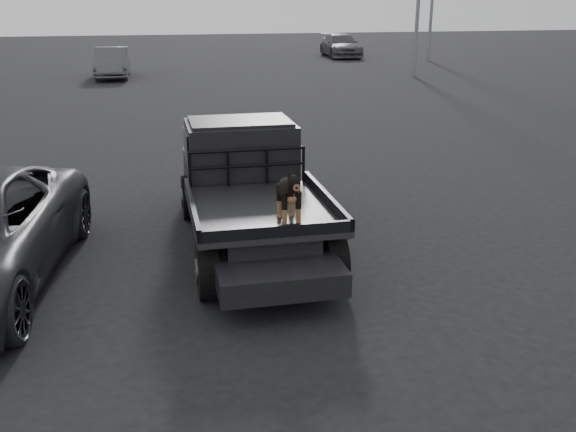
{
  "coord_description": "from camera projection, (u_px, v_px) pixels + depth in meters",
  "views": [
    {
      "loc": [
        -0.66,
        -7.26,
        3.69
      ],
      "look_at": [
        0.84,
        -0.36,
        1.26
      ],
      "focal_mm": 40.0,
      "sensor_mm": 36.0,
      "label": 1
    }
  ],
  "objects": [
    {
      "name": "ute_cab",
      "position": [
        240.0,
        146.0,
        10.46
      ],
      "size": [
        1.72,
        1.3,
        0.88
      ],
      "primitive_type": null,
      "color": "black",
      "rests_on": "flatbed_ute"
    },
    {
      "name": "ground",
      "position": [
        217.0,
        306.0,
        8.04
      ],
      "size": [
        120.0,
        120.0,
        0.0
      ],
      "primitive_type": "plane",
      "color": "black",
      "rests_on": "ground"
    },
    {
      "name": "flatbed_ute",
      "position": [
        251.0,
        217.0,
        9.88
      ],
      "size": [
        2.0,
        5.4,
        0.92
      ],
      "primitive_type": null,
      "color": "black",
      "rests_on": "ground"
    },
    {
      "name": "headache_rack",
      "position": [
        248.0,
        168.0,
        9.82
      ],
      "size": [
        1.8,
        0.08,
        0.55
      ],
      "primitive_type": null,
      "color": "black",
      "rests_on": "flatbed_ute"
    },
    {
      "name": "dog",
      "position": [
        288.0,
        194.0,
        8.19
      ],
      "size": [
        0.32,
        0.6,
        0.74
      ],
      "primitive_type": null,
      "color": "black",
      "rests_on": "flatbed_ute"
    },
    {
      "name": "distant_car_a",
      "position": [
        112.0,
        63.0,
        30.19
      ],
      "size": [
        1.52,
        4.24,
        1.39
      ],
      "primitive_type": "imported",
      "rotation": [
        0.0,
        0.0,
        -0.01
      ],
      "color": "#46464B",
      "rests_on": "ground"
    },
    {
      "name": "distant_car_b",
      "position": [
        341.0,
        46.0,
        40.45
      ],
      "size": [
        2.19,
        4.91,
        1.4
      ],
      "primitive_type": "imported",
      "rotation": [
        0.0,
        0.0,
        -0.05
      ],
      "color": "#444348",
      "rests_on": "ground"
    }
  ]
}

